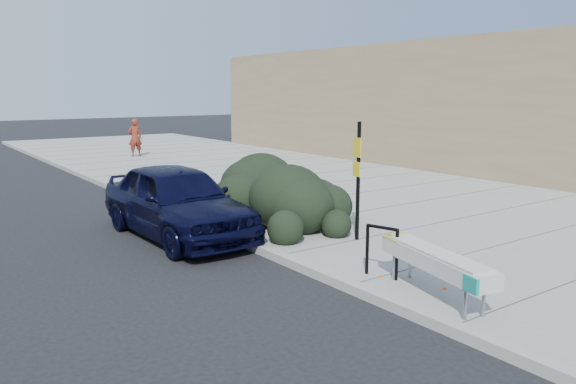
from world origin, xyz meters
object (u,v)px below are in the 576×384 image
Objects in this scene: bench at (436,261)px; pedestrian at (135,138)px; bike_rack at (382,246)px; sedan_navy at (177,201)px; sign_post at (358,173)px.

bench is 1.32× the size of pedestrian.
bike_rack is 5.14m from sedan_navy.
sign_post is at bearing 86.32° from pedestrian.
bench is 20.72m from pedestrian.
bike_rack is 0.18× the size of sedan_navy.
bench is at bearing 83.70° from pedestrian.
bench is 1.13m from bike_rack.
bench is 6.22m from sedan_navy.
bench is 3.48m from sign_post.
bench is 0.96× the size of sign_post.
sign_post reaches higher than pedestrian.
bike_rack is at bearing 103.68° from bench.
pedestrian is at bearing 95.07° from sign_post.
bench is at bearing -78.37° from sedan_navy.
sedan_navy is 15.10m from pedestrian.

